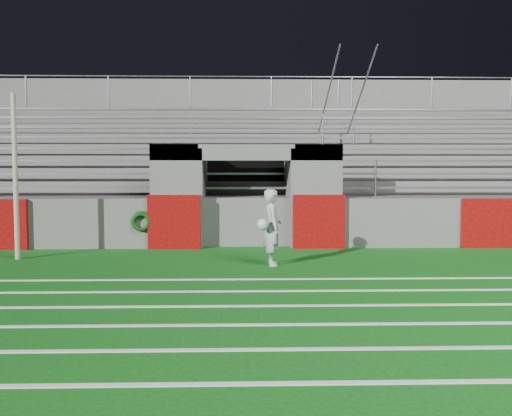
{
  "coord_description": "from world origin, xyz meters",
  "views": [
    {
      "loc": [
        -0.16,
        -11.17,
        2.01
      ],
      "look_at": [
        0.2,
        1.8,
        1.1
      ],
      "focal_mm": 40.0,
      "sensor_mm": 36.0,
      "label": 1
    }
  ],
  "objects": [
    {
      "name": "goalkeeper_with_ball",
      "position": [
        0.5,
        0.51,
        0.79
      ],
      "size": [
        0.54,
        0.7,
        1.58
      ],
      "color": "#AEB2B7",
      "rests_on": "ground"
    },
    {
      "name": "ground",
      "position": [
        0.0,
        0.0,
        0.0
      ],
      "size": [
        90.0,
        90.0,
        0.0
      ],
      "primitive_type": "plane",
      "color": "#0D5211",
      "rests_on": "ground"
    },
    {
      "name": "field_markings",
      "position": [
        0.0,
        -5.0,
        0.01
      ],
      "size": [
        28.0,
        8.09,
        0.01
      ],
      "color": "white",
      "rests_on": "ground"
    },
    {
      "name": "field_post",
      "position": [
        -5.09,
        1.46,
        1.82
      ],
      "size": [
        0.11,
        0.11,
        3.64
      ],
      "primitive_type": "cylinder",
      "color": "tan",
      "rests_on": "ground"
    },
    {
      "name": "hose_coil",
      "position": [
        -2.61,
        2.93,
        0.69
      ],
      "size": [
        0.52,
        0.14,
        0.52
      ],
      "color": "#0E461A",
      "rests_on": "ground"
    },
    {
      "name": "stadium_structure",
      "position": [
        0.0,
        7.97,
        1.49
      ],
      "size": [
        26.0,
        8.48,
        5.42
      ],
      "color": "#565351",
      "rests_on": "ground"
    }
  ]
}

